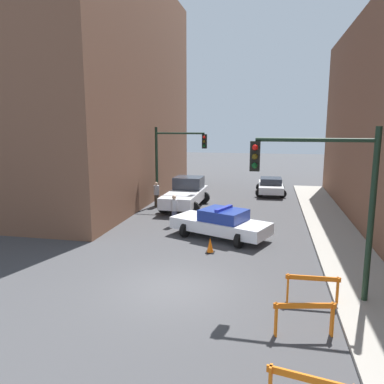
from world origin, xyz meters
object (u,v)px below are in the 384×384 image
Objects in this scene: police_car at (221,223)px; barrier_mid at (304,314)px; pedestrian_corner at (156,194)px; traffic_light_far at (173,155)px; traffic_light_near at (331,188)px; white_truck at (186,194)px; barrier_back at (313,285)px; traffic_cone at (210,245)px; pedestrian_crossing at (174,210)px; parked_car_near at (271,186)px.

police_car is 3.21× the size of barrier_mid.
traffic_light_far is at bearing -141.88° from pedestrian_corner.
traffic_light_near reaches higher than police_car.
white_truck is 1.93m from pedestrian_corner.
traffic_light_far reaches higher than barrier_back.
barrier_back is 5.43m from traffic_cone.
barrier_back is at bearing -127.01° from police_car.
police_car reaches higher than barrier_mid.
pedestrian_crossing is 1.05× the size of barrier_mid.
traffic_light_far is at bearing 116.79° from barrier_mid.
parked_car_near is 2.62× the size of pedestrian_crossing.
barrier_back is (6.72, -12.37, -0.29)m from white_truck.
pedestrian_crossing is 4.81m from pedestrian_corner.
pedestrian_crossing is 1.04× the size of barrier_back.
barrier_back is (1.30, -18.20, -0.06)m from parked_car_near.
white_truck is at bearing 118.53° from barrier_back.
pedestrian_crossing reaches higher than barrier_mid.
barrier_mid is (3.20, -7.98, -0.11)m from police_car.
parked_car_near is 2.62× the size of pedestrian_corner.
traffic_light_near is 6.33m from traffic_cone.
barrier_mid is (8.24, -13.86, -0.24)m from pedestrian_corner.
police_car is at bearing -102.31° from parked_car_near.
white_truck is 3.27× the size of pedestrian_crossing.
barrier_back is at bearing -137.47° from traffic_light_near.
traffic_light_near is 14.20m from white_truck.
traffic_cone is (-0.16, -2.22, -0.41)m from police_car.
traffic_light_near is 7.93× the size of traffic_cone.
pedestrian_crossing is 1.00× the size of pedestrian_corner.
pedestrian_crossing is at bearing 123.59° from traffic_cone.
traffic_light_far is 3.13× the size of pedestrian_corner.
barrier_mid is at bearing -59.75° from traffic_cone.
pedestrian_crossing is at bearing 129.54° from pedestrian_corner.
pedestrian_corner is (-2.30, 4.22, 0.00)m from pedestrian_crossing.
pedestrian_corner is (-7.33, -6.18, 0.19)m from parked_car_near.
traffic_light_near reaches higher than pedestrian_corner.
traffic_cone is (4.88, -8.10, -0.54)m from pedestrian_corner.
police_car is at bearing 141.53° from pedestrian_corner.
parked_car_near is (2.28, 12.07, -0.05)m from police_car.
traffic_light_far is 7.93× the size of traffic_cone.
white_truck is at bearing -134.50° from parked_car_near.
barrier_mid and barrier_back have the same top height.
parked_car_near is at bearing -128.89° from pedestrian_corner.
police_car is at bearing -45.53° from pedestrian_crossing.
police_car is (4.06, -6.39, -2.67)m from traffic_light_far.
pedestrian_crossing is 4.69m from traffic_cone.
white_truck is at bearing 120.64° from traffic_light_near.
police_car is 3.15× the size of barrier_back.
parked_car_near is at bearing 48.10° from white_truck.
police_car is 3.04× the size of pedestrian_crossing.
pedestrian_crossing is (-2.74, 1.66, 0.14)m from police_car.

